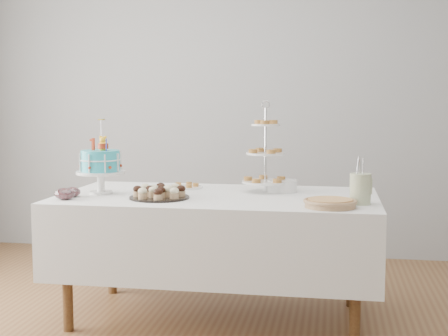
% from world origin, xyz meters
% --- Properties ---
extents(floor, '(5.00, 5.00, 0.00)m').
position_xyz_m(floor, '(0.00, 0.00, 0.00)').
color(floor, brown).
rests_on(floor, ground).
extents(walls, '(5.04, 4.04, 2.70)m').
position_xyz_m(walls, '(0.00, 0.00, 1.35)').
color(walls, '#9B9DA0').
rests_on(walls, floor).
extents(table, '(1.92, 1.02, 0.77)m').
position_xyz_m(table, '(0.00, 0.30, 0.54)').
color(table, white).
rests_on(table, floor).
extents(birthday_cake, '(0.30, 0.30, 0.46)m').
position_xyz_m(birthday_cake, '(-0.72, 0.22, 0.89)').
color(birthday_cake, white).
rests_on(birthday_cake, table).
extents(cupcake_tray, '(0.35, 0.35, 0.08)m').
position_xyz_m(cupcake_tray, '(-0.31, 0.11, 0.81)').
color(cupcake_tray, black).
rests_on(cupcake_tray, table).
extents(pie, '(0.29, 0.29, 0.05)m').
position_xyz_m(pie, '(0.68, -0.03, 0.80)').
color(pie, tan).
rests_on(pie, table).
extents(tiered_stand, '(0.30, 0.30, 0.57)m').
position_xyz_m(tiered_stand, '(0.27, 0.49, 1.01)').
color(tiered_stand, silver).
rests_on(tiered_stand, table).
extents(plate_stack, '(0.19, 0.19, 0.08)m').
position_xyz_m(plate_stack, '(0.37, 0.51, 0.81)').
color(plate_stack, white).
rests_on(plate_stack, table).
extents(pastry_plate, '(0.22, 0.22, 0.03)m').
position_xyz_m(pastry_plate, '(-0.26, 0.57, 0.78)').
color(pastry_plate, white).
rests_on(pastry_plate, table).
extents(jam_bowl_a, '(0.12, 0.12, 0.07)m').
position_xyz_m(jam_bowl_a, '(-0.84, -0.03, 0.80)').
color(jam_bowl_a, silver).
rests_on(jam_bowl_a, table).
extents(jam_bowl_b, '(0.10, 0.10, 0.06)m').
position_xyz_m(jam_bowl_b, '(-0.84, 0.07, 0.80)').
color(jam_bowl_b, silver).
rests_on(jam_bowl_b, table).
extents(utensil_pitcher, '(0.12, 0.12, 0.26)m').
position_xyz_m(utensil_pitcher, '(0.84, 0.10, 0.86)').
color(utensil_pitcher, silver).
rests_on(utensil_pitcher, table).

